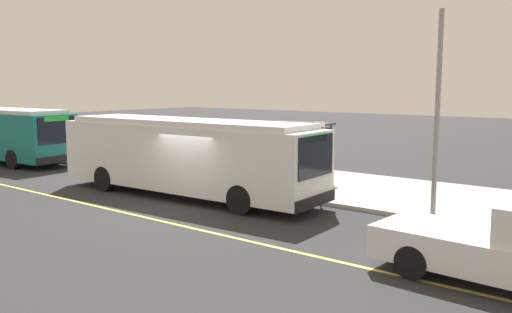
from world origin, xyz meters
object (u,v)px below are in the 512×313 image
Objects in this scene: route_sign_post at (319,148)px; pedestrian_commuter at (230,157)px; waiting_bench at (297,168)px; transit_bus_main at (186,154)px.

route_sign_post is 1.66× the size of pedestrian_commuter.
waiting_bench is 0.57× the size of route_sign_post.
pedestrian_commuter is at bearing 169.92° from route_sign_post.
transit_bus_main is 5.05m from route_sign_post.
pedestrian_commuter is (-2.33, -1.87, 0.48)m from waiting_bench.
waiting_bench is 3.02m from pedestrian_commuter.
transit_bus_main reaches higher than pedestrian_commuter.
transit_bus_main is 7.15× the size of waiting_bench.
transit_bus_main is 4.09× the size of route_sign_post.
transit_bus_main and route_sign_post have the same top height.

